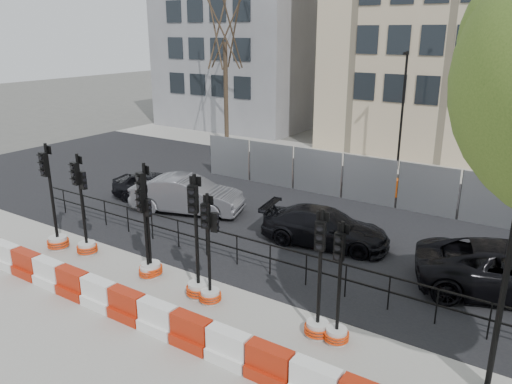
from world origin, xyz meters
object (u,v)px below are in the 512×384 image
Objects in this scene: lamp_post_near at (512,242)px; traffic_signal_h at (337,319)px; car_a at (156,187)px; traffic_signal_a at (56,228)px; traffic_signal_d at (147,256)px; car_c at (325,227)px.

lamp_post_near reaches higher than traffic_signal_h.
traffic_signal_a is at bearing 178.04° from car_a.
traffic_signal_a is at bearing -172.14° from traffic_signal_d.
lamp_post_near is 7.98m from car_c.
car_a is at bearing 156.52° from traffic_signal_h.
car_a is (-13.89, 4.77, -2.58)m from lamp_post_near.
traffic_signal_a reaches higher than traffic_signal_d.
traffic_signal_h is at bearing -174.50° from lamp_post_near.
car_c is at bearing 62.18° from traffic_signal_d.
traffic_signal_a is (-13.19, -0.58, -2.48)m from lamp_post_near.
traffic_signal_h is (-3.23, -0.31, -2.60)m from lamp_post_near.
lamp_post_near is 1.32× the size of car_c.
car_c is at bearing 120.67° from traffic_signal_h.
traffic_signal_a is 8.94m from car_c.
car_c is at bearing -100.23° from car_a.
lamp_post_near is 13.44m from traffic_signal_a.
traffic_signal_a reaches higher than car_a.
lamp_post_near is 1.67× the size of traffic_signal_a.
traffic_signal_d is at bearing 3.61° from traffic_signal_a.
car_a is at bearing 161.04° from lamp_post_near.
car_a is 0.88× the size of car_c.
car_a is at bearing 80.34° from car_c.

